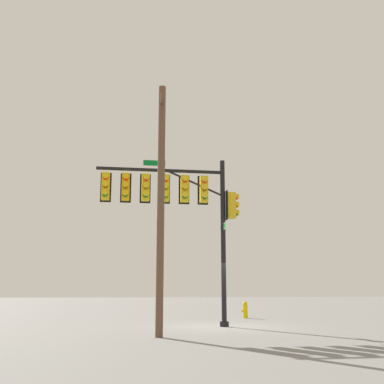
{
  "coord_description": "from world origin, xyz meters",
  "views": [
    {
      "loc": [
        3.17,
        19.1,
        1.5
      ],
      "look_at": [
        1.27,
        -0.21,
        5.46
      ],
      "focal_mm": 44.12,
      "sensor_mm": 36.0,
      "label": 1
    }
  ],
  "objects": [
    {
      "name": "fire_hydrant",
      "position": [
        -1.94,
        -5.19,
        0.41
      ],
      "size": [
        0.33,
        0.24,
        0.83
      ],
      "color": "yellow",
      "rests_on": "ground_plane"
    },
    {
      "name": "utility_pole",
      "position": [
        2.7,
        3.88,
        4.33
      ],
      "size": [
        0.24,
        1.8,
        8.31
      ],
      "color": "brown",
      "rests_on": "ground_plane"
    },
    {
      "name": "signal_pole_assembly",
      "position": [
        1.97,
        0.13,
        5.11
      ],
      "size": [
        5.91,
        1.07,
        6.79
      ],
      "color": "black",
      "rests_on": "ground_plane"
    },
    {
      "name": "ground_plane",
      "position": [
        0.0,
        0.0,
        0.0
      ],
      "size": [
        120.0,
        120.0,
        0.0
      ],
      "primitive_type": "plane",
      "color": "slate"
    }
  ]
}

